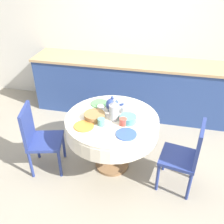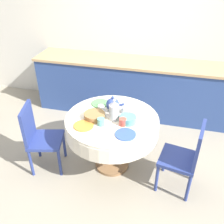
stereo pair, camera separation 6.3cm
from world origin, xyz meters
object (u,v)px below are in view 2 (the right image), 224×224
chair_left (186,156)px  chair_right (39,135)px  coffee_carafe (114,111)px  teapot (113,105)px

chair_left → chair_right: same height
coffee_carafe → chair_left: bearing=-9.3°
chair_left → chair_right: bearing=102.4°
chair_right → teapot: teapot is taller
coffee_carafe → teapot: bearing=108.7°
teapot → chair_right: bearing=-156.4°
chair_right → teapot: 0.98m
chair_right → teapot: bearing=99.3°
coffee_carafe → teapot: coffee_carafe is taller
coffee_carafe → chair_right: bearing=-167.3°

